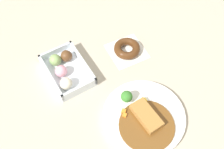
% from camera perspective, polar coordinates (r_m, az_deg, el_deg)
% --- Properties ---
extents(ground_plane, '(1.60, 1.60, 0.00)m').
position_cam_1_polar(ground_plane, '(0.99, 5.00, -2.44)').
color(ground_plane, '#B2A893').
extents(curry_plate, '(0.28, 0.28, 0.07)m').
position_cam_1_polar(curry_plate, '(0.92, 6.70, -8.83)').
color(curry_plate, white).
rests_on(curry_plate, ground_plane).
extents(donut_box, '(0.21, 0.14, 0.06)m').
position_cam_1_polar(donut_box, '(1.01, -9.84, 1.00)').
color(donut_box, silver).
rests_on(donut_box, ground_plane).
extents(chocolate_ring_donut, '(0.15, 0.15, 0.03)m').
position_cam_1_polar(chocolate_ring_donut, '(1.07, 3.19, 5.45)').
color(chocolate_ring_donut, white).
rests_on(chocolate_ring_donut, ground_plane).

